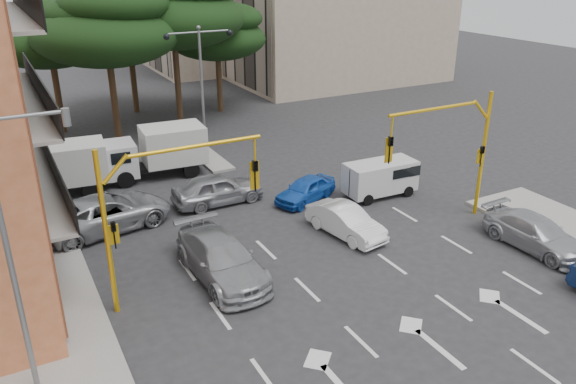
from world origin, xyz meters
The scene contains 20 objects.
ground centered at (0.00, 0.00, 0.00)m, with size 120.00×120.00×0.00m, color #28282B.
median_strip centered at (0.00, 16.00, 0.07)m, with size 1.40×6.00×0.15m, color gray.
pine_left_near centered at (-3.94, 21.96, 7.60)m, with size 9.15×9.15×10.23m.
pine_center centered at (1.06, 23.96, 8.30)m, with size 9.98×9.98×11.16m.
pine_left_far centered at (-6.94, 25.96, 6.91)m, with size 8.32×8.32×9.30m.
pine_right centered at (5.06, 25.96, 6.22)m, with size 7.49×7.49×8.37m.
pine_back centered at (-0.94, 28.96, 7.60)m, with size 9.15×9.15×10.23m.
signal_mast_right centered at (6.80, 1.99, 3.88)m, with size 5.79×0.37×6.00m.
signal_mast_left centered at (-6.80, 1.99, 3.88)m, with size 5.79×0.37×6.00m.
street_lamp_left centered at (-11.29, -1.00, 4.72)m, with size 2.08×0.20×8.00m.
street_lamp_center centered at (0.00, 16.00, 5.43)m, with size 4.16×0.36×7.77m.
car_white_hatch centered at (1.77, 3.08, 0.67)m, with size 1.41×4.05×1.33m, color white.
car_blue_compact centered at (2.09, 7.22, 0.62)m, with size 1.47×3.65×1.24m, color blue.
car_silver_wagon centered at (-4.45, 2.40, 0.79)m, with size 2.22×5.47×1.59m, color #96989D.
car_silver_cross_a centered at (-7.48, 8.74, 0.82)m, with size 2.71×5.87×1.63m, color #9EA0A6.
car_silver_cross_b centered at (-1.95, 9.05, 0.78)m, with size 1.85×4.60×1.57m, color #999BA1.
car_silver_parked centered at (8.23, -1.76, 0.69)m, with size 1.93×4.74×1.38m, color #ABACB3.
van_white centered at (5.84, 6.00, 0.93)m, with size 1.69×3.73×1.87m, color silver, non-canonical shape.
box_truck_a centered at (-9.00, 14.00, 1.35)m, with size 2.30×5.48×2.70m, color silver, non-canonical shape.
box_truck_b centered at (-3.58, 14.25, 1.40)m, with size 2.39×5.68×2.79m, color silver, non-canonical shape.
Camera 1 is at (-11.16, -15.51, 11.60)m, focal length 35.00 mm.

